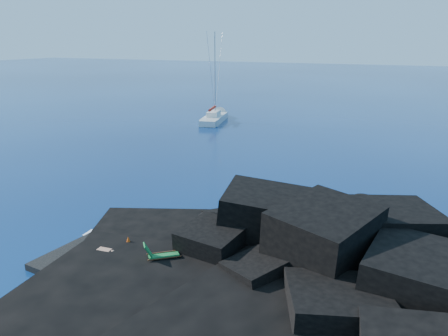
# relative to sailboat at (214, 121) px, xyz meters

# --- Properties ---
(ground) EXTENTS (400.00, 400.00, 0.00)m
(ground) POSITION_rel_sailboat_xyz_m (9.32, -39.28, 0.00)
(ground) COLOR #030F33
(ground) RESTS_ON ground
(headland) EXTENTS (24.00, 24.00, 3.60)m
(headland) POSITION_rel_sailboat_xyz_m (22.32, -36.28, 0.00)
(headland) COLOR black
(headland) RESTS_ON ground
(beach) EXTENTS (9.08, 6.86, 0.70)m
(beach) POSITION_rel_sailboat_xyz_m (13.82, -38.78, 0.00)
(beach) COLOR black
(beach) RESTS_ON ground
(surf_foam) EXTENTS (10.00, 8.00, 0.06)m
(surf_foam) POSITION_rel_sailboat_xyz_m (14.32, -34.28, 0.00)
(surf_foam) COLOR white
(surf_foam) RESTS_ON ground
(sailboat) EXTENTS (5.04, 11.92, 12.24)m
(sailboat) POSITION_rel_sailboat_xyz_m (0.00, 0.00, 0.00)
(sailboat) COLOR silver
(sailboat) RESTS_ON ground
(deck_chair) EXTENTS (1.80, 1.68, 1.18)m
(deck_chair) POSITION_rel_sailboat_xyz_m (15.50, -38.23, 0.94)
(deck_chair) COLOR #16632C
(deck_chair) RESTS_ON beach
(towel) EXTENTS (1.92, 1.03, 0.05)m
(towel) POSITION_rel_sailboat_xyz_m (12.24, -38.82, 0.37)
(towel) COLOR silver
(towel) RESTS_ON beach
(sunbather) EXTENTS (1.80, 0.65, 0.27)m
(sunbather) POSITION_rel_sailboat_xyz_m (12.24, -38.82, 0.53)
(sunbather) COLOR tan
(sunbather) RESTS_ON towel
(marker_cone) EXTENTS (0.41, 0.41, 0.58)m
(marker_cone) POSITION_rel_sailboat_xyz_m (12.84, -37.54, 0.64)
(marker_cone) COLOR #E2480B
(marker_cone) RESTS_ON beach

